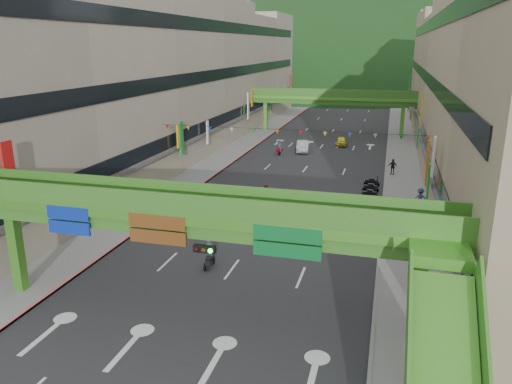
# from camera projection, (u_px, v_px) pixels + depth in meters

# --- Properties ---
(road_slab) EXTENTS (18.00, 140.00, 0.02)m
(road_slab) POSITION_uv_depth(u_px,v_px,m) (318.00, 152.00, 67.30)
(road_slab) COLOR #28282B
(road_slab) RESTS_ON ground
(sidewalk_left) EXTENTS (4.00, 140.00, 0.15)m
(sidewalk_left) POSITION_uv_depth(u_px,v_px,m) (240.00, 147.00, 70.03)
(sidewalk_left) COLOR gray
(sidewalk_left) RESTS_ON ground
(sidewalk_right) EXTENTS (4.00, 140.00, 0.15)m
(sidewalk_right) POSITION_uv_depth(u_px,v_px,m) (402.00, 156.00, 64.54)
(sidewalk_right) COLOR gray
(sidewalk_right) RESTS_ON ground
(curb_left) EXTENTS (0.20, 140.00, 0.18)m
(curb_left) POSITION_uv_depth(u_px,v_px,m) (253.00, 148.00, 69.55)
(curb_left) COLOR #CC5959
(curb_left) RESTS_ON ground
(curb_right) EXTENTS (0.20, 140.00, 0.18)m
(curb_right) POSITION_uv_depth(u_px,v_px,m) (387.00, 155.00, 65.01)
(curb_right) COLOR gray
(curb_right) RESTS_ON ground
(building_row_left) EXTENTS (12.80, 95.00, 19.00)m
(building_row_left) POSITION_uv_depth(u_px,v_px,m) (184.00, 78.00, 69.35)
(building_row_left) COLOR #9E937F
(building_row_left) RESTS_ON ground
(building_row_right) EXTENTS (12.80, 95.00, 19.00)m
(building_row_right) POSITION_uv_depth(u_px,v_px,m) (477.00, 83.00, 59.91)
(building_row_right) COLOR gray
(building_row_right) RESTS_ON ground
(overpass_near) EXTENTS (28.00, 12.27, 7.10)m
(overpass_near) POSITION_uv_depth(u_px,v_px,m) (207.00, 231.00, 24.28)
(overpass_near) COLOR #4C9E2D
(overpass_near) RESTS_ON ground
(overpass_far) EXTENTS (28.00, 2.20, 7.10)m
(overpass_far) POSITION_uv_depth(u_px,v_px,m) (332.00, 100.00, 79.67)
(overpass_far) COLOR #4C9E2D
(overpass_far) RESTS_ON ground
(hill_left) EXTENTS (168.00, 140.00, 112.00)m
(hill_left) POSITION_uv_depth(u_px,v_px,m) (321.00, 87.00, 172.92)
(hill_left) COLOR #1C4419
(hill_left) RESTS_ON ground
(hill_right) EXTENTS (208.00, 176.00, 128.00)m
(hill_right) POSITION_uv_depth(u_px,v_px,m) (438.00, 85.00, 181.47)
(hill_right) COLOR #1C4419
(hill_right) RESTS_ON ground
(bunting_string) EXTENTS (26.00, 0.36, 0.47)m
(bunting_string) POSITION_uv_depth(u_px,v_px,m) (289.00, 132.00, 47.10)
(bunting_string) COLOR black
(bunting_string) RESTS_ON ground
(scooter_rider_near) EXTENTS (0.72, 1.59, 2.01)m
(scooter_rider_near) POSITION_uv_depth(u_px,v_px,m) (209.00, 254.00, 32.16)
(scooter_rider_near) COLOR black
(scooter_rider_near) RESTS_ON ground
(scooter_rider_mid) EXTENTS (0.94, 1.60, 2.11)m
(scooter_rider_mid) POSITION_uv_depth(u_px,v_px,m) (266.00, 196.00, 43.89)
(scooter_rider_mid) COLOR black
(scooter_rider_mid) RESTS_ON ground
(scooter_rider_left) EXTENTS (1.04, 1.60, 2.06)m
(scooter_rider_left) POSITION_uv_depth(u_px,v_px,m) (171.00, 216.00, 39.12)
(scooter_rider_left) COLOR #A1A2A9
(scooter_rider_left) RESTS_ON ground
(scooter_rider_far) EXTENTS (0.87, 1.58, 1.93)m
(scooter_rider_far) POSITION_uv_depth(u_px,v_px,m) (279.00, 147.00, 65.58)
(scooter_rider_far) COLOR maroon
(scooter_rider_far) RESTS_ON ground
(parked_scooter_row) EXTENTS (1.60, 9.35, 1.08)m
(parked_scooter_row) POSITION_uv_depth(u_px,v_px,m) (370.00, 194.00, 46.69)
(parked_scooter_row) COLOR black
(parked_scooter_row) RESTS_ON ground
(car_silver) EXTENTS (2.21, 4.71, 1.49)m
(car_silver) POSITION_uv_depth(u_px,v_px,m) (303.00, 146.00, 67.40)
(car_silver) COLOR #ADADB4
(car_silver) RESTS_ON ground
(car_yellow) EXTENTS (1.83, 3.87, 1.28)m
(car_yellow) POSITION_uv_depth(u_px,v_px,m) (342.00, 141.00, 71.59)
(car_yellow) COLOR yellow
(car_yellow) RESTS_ON ground
(pedestrian_red) EXTENTS (0.95, 0.87, 1.58)m
(pedestrian_red) POSITION_uv_depth(u_px,v_px,m) (426.00, 240.00, 34.96)
(pedestrian_red) COLOR #9D190C
(pedestrian_red) RESTS_ON ground
(pedestrian_dark) EXTENTS (1.07, 0.62, 1.71)m
(pedestrian_dark) POSITION_uv_depth(u_px,v_px,m) (392.00, 168.00, 55.02)
(pedestrian_dark) COLOR black
(pedestrian_dark) RESTS_ON ground
(pedestrian_blue) EXTENTS (0.88, 0.60, 1.80)m
(pedestrian_blue) POSITION_uv_depth(u_px,v_px,m) (420.00, 200.00, 43.51)
(pedestrian_blue) COLOR navy
(pedestrian_blue) RESTS_ON ground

